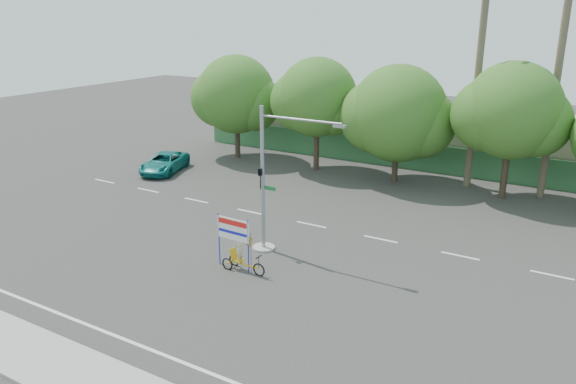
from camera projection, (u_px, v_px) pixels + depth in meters
The scene contains 13 objects.
ground at pixel (262, 295), 22.91m from camera, with size 120.00×120.00×0.00m, color #33302D.
fence at pixel (425, 158), 40.21m from camera, with size 38.00×0.08×2.00m, color #336B3D.
building_left at pixel (329, 121), 48.42m from camera, with size 12.00×8.00×4.00m, color #B5A890.
building_right at pixel (556, 148), 39.78m from camera, with size 14.00×8.00×3.60m, color #B5A890.
tree_far_left at pixel (236, 97), 42.98m from camera, with size 7.14×6.00×7.96m.
tree_left at pixel (317, 100), 39.50m from camera, with size 6.66×5.60×8.07m.
tree_center at pixel (397, 116), 36.78m from camera, with size 7.62×6.40×7.85m.
tree_right at pixel (511, 114), 33.16m from camera, with size 6.90×5.80×8.36m.
palm_tall at pixel (565, 22), 31.78m from camera, with size 3.73×3.79×17.45m.
palm_short at pixel (481, 48), 34.45m from camera, with size 3.73×3.79×14.45m.
traffic_signal at pixel (268, 193), 26.33m from camera, with size 4.72×1.10×7.00m.
trike_billboard at pixel (238, 249), 24.87m from camera, with size 2.55×0.60×2.51m.
pickup_truck at pixel (164, 163), 40.23m from camera, with size 2.24×4.86×1.35m, color #10716C.
Camera 1 is at (11.35, -17.10, 11.08)m, focal length 35.00 mm.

